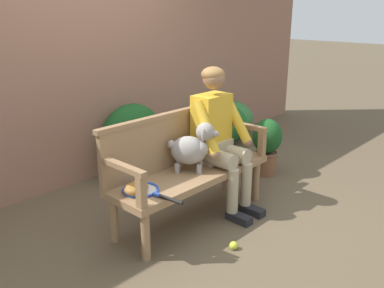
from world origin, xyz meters
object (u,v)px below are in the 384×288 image
object	(u,v)px
baseball_glove	(136,188)
garden_bench	(192,178)
dog_on_bench	(193,147)
tennis_racket	(143,190)
potted_plant	(267,144)
person_seated	(218,134)
tennis_ball	(234,245)

from	to	relation	value
baseball_glove	garden_bench	bearing A→B (deg)	-15.15
dog_on_bench	baseball_glove	size ratio (longest dim) A/B	2.00
tennis_racket	baseball_glove	size ratio (longest dim) A/B	2.61
tennis_racket	baseball_glove	world-z (taller)	baseball_glove
potted_plant	baseball_glove	bearing A→B (deg)	-176.95
garden_bench	dog_on_bench	bearing A→B (deg)	-14.88
person_seated	dog_on_bench	bearing A→B (deg)	178.07
baseball_glove	tennis_ball	bearing A→B (deg)	-66.56
tennis_ball	garden_bench	bearing A→B (deg)	75.57
dog_on_bench	potted_plant	distance (m)	1.37
garden_bench	person_seated	size ratio (longest dim) A/B	1.20
dog_on_bench	tennis_racket	distance (m)	0.62
garden_bench	potted_plant	bearing A→B (deg)	4.44
person_seated	potted_plant	bearing A→B (deg)	6.68
tennis_racket	tennis_ball	xyz separation A→B (m)	(0.42, -0.58, -0.43)
potted_plant	garden_bench	bearing A→B (deg)	-175.56
person_seated	potted_plant	size ratio (longest dim) A/B	2.05
potted_plant	tennis_racket	bearing A→B (deg)	-176.48
dog_on_bench	tennis_ball	bearing A→B (deg)	-105.39
tennis_racket	baseball_glove	xyz separation A→B (m)	(-0.06, 0.01, 0.04)
tennis_racket	garden_bench	bearing A→B (deg)	1.34
person_seated	tennis_ball	xyz separation A→B (m)	(-0.49, -0.58, -0.69)
dog_on_bench	potted_plant	size ratio (longest dim) A/B	0.68
baseball_glove	dog_on_bench	bearing A→B (deg)	-15.39
garden_bench	potted_plant	distance (m)	1.34
garden_bench	tennis_racket	bearing A→B (deg)	-178.66
dog_on_bench	tennis_ball	world-z (taller)	dog_on_bench
tennis_racket	dog_on_bench	bearing A→B (deg)	1.05
person_seated	baseball_glove	bearing A→B (deg)	179.22
person_seated	baseball_glove	size ratio (longest dim) A/B	6.03
garden_bench	baseball_glove	size ratio (longest dim) A/B	7.21
dog_on_bench	person_seated	bearing A→B (deg)	-1.93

